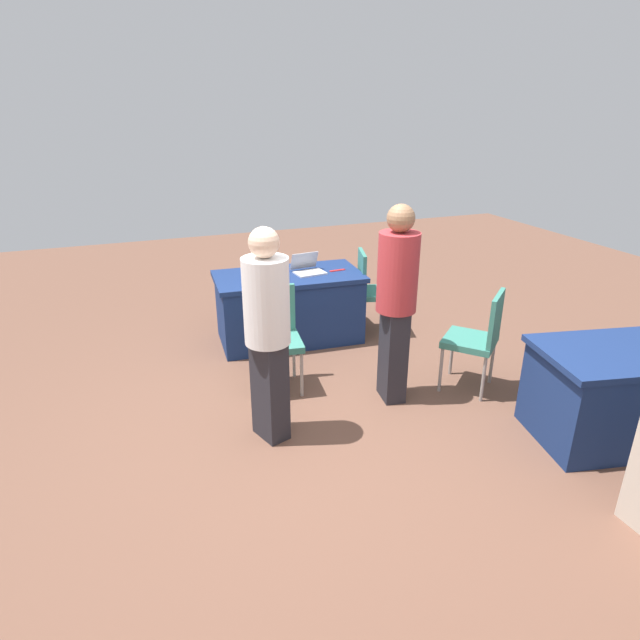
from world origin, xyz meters
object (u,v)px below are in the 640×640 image
table_foreground (289,307)px  person_organiser (267,327)px  person_attendee_browsing (396,296)px  yarn_ball (250,277)px  chair_tucked_left (275,332)px  laptop_silver (308,269)px  chair_tucked_right (479,335)px  scissors_red (337,270)px  chair_aisle (373,287)px

table_foreground → person_organiser: 1.97m
person_attendee_browsing → yarn_ball: person_attendee_browsing is taller
chair_tucked_left → laptop_silver: (-0.66, -0.96, 0.26)m
chair_tucked_right → scissors_red: bearing=71.7°
scissors_red → chair_tucked_left: bearing=38.7°
person_attendee_browsing → chair_tucked_left: bearing=64.8°
person_organiser → laptop_silver: size_ratio=4.84×
chair_tucked_left → person_organiser: person_organiser is taller
chair_tucked_right → person_organiser: person_organiser is taller
chair_aisle → person_organiser: size_ratio=0.57×
chair_tucked_left → laptop_silver: size_ratio=2.71×
laptop_silver → yarn_ball: laptop_silver is taller
table_foreground → yarn_ball: 0.63m
laptop_silver → scissors_red: (-0.32, 0.05, -0.04)m
laptop_silver → chair_aisle: bearing=163.5°
chair_tucked_left → laptop_silver: 1.19m
person_attendee_browsing → laptop_silver: 1.57m
chair_tucked_right → chair_aisle: 1.58m
chair_aisle → person_attendee_browsing: 1.56m
chair_aisle → scissors_red: chair_aisle is taller
chair_tucked_right → person_attendee_browsing: bearing=128.8°
chair_aisle → laptop_silver: laptop_silver is taller
table_foreground → scissors_red: scissors_red is taller
yarn_ball → person_attendee_browsing: bearing=122.4°
chair_tucked_left → person_attendee_browsing: person_attendee_browsing is taller
chair_tucked_right → person_attendee_browsing: 0.90m
chair_tucked_left → chair_aisle: 1.62m
scissors_red → laptop_silver: bearing=-12.5°
person_attendee_browsing → chair_aisle: bearing=-11.0°
chair_aisle → table_foreground: bearing=-81.8°
laptop_silver → yarn_ball: bearing=2.5°
chair_tucked_right → chair_aisle: chair_aisle is taller
chair_aisle → chair_tucked_right: bearing=27.6°
chair_tucked_right → chair_aisle: bearing=59.4°
table_foreground → person_attendee_browsing: (-0.47, 1.56, 0.59)m
yarn_ball → chair_aisle: bearing=179.1°
table_foreground → laptop_silver: bearing=176.4°
chair_aisle → yarn_ball: size_ratio=8.42×
table_foreground → scissors_red: size_ratio=9.04×
table_foreground → chair_aisle: size_ratio=1.71×
person_organiser → chair_aisle: bearing=-64.4°
person_organiser → yarn_ball: size_ratio=14.87×
chair_tucked_right → person_organiser: (1.96, 0.07, 0.39)m
person_organiser → scissors_red: 2.12m
table_foreground → person_attendee_browsing: size_ratio=0.94×
chair_tucked_left → laptop_silver: laptop_silver is taller
chair_tucked_right → chair_aisle: size_ratio=1.00×
chair_aisle → scissors_red: 0.46m
person_attendee_browsing → yarn_ball: (0.91, -1.44, -0.16)m
chair_aisle → yarn_ball: 1.42m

